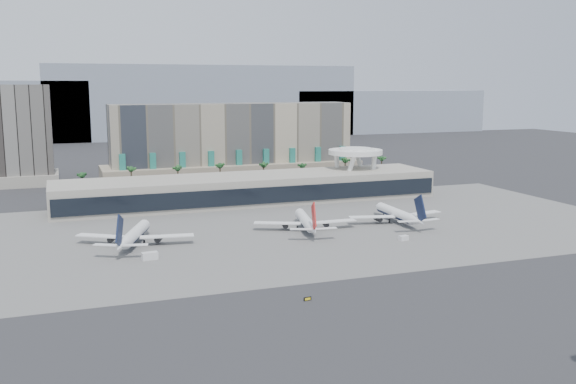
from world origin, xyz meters
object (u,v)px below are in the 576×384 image
object	(u,v)px
airliner_right	(398,214)
service_vehicle_b	(403,238)
airliner_centre	(306,221)
service_vehicle_a	(150,256)
airliner_left	(134,235)
taxiway_sign	(307,299)

from	to	relation	value
airliner_right	service_vehicle_b	distance (m)	28.18
airliner_centre	service_vehicle_a	world-z (taller)	airliner_centre
airliner_right	airliner_centre	bearing A→B (deg)	-178.70
service_vehicle_a	service_vehicle_b	world-z (taller)	service_vehicle_a
airliner_left	airliner_right	world-z (taller)	airliner_left
service_vehicle_a	service_vehicle_b	size ratio (longest dim) A/B	1.46
airliner_centre	service_vehicle_b	xyz separation A→B (m)	(25.43, -25.66, -2.57)
airliner_right	service_vehicle_b	world-z (taller)	airliner_right
taxiway_sign	service_vehicle_a	bearing A→B (deg)	115.20
airliner_right	service_vehicle_b	bearing A→B (deg)	-113.68
service_vehicle_a	taxiway_sign	world-z (taller)	service_vehicle_a
airliner_centre	airliner_right	size ratio (longest dim) A/B	0.97
airliner_centre	service_vehicle_a	size ratio (longest dim) A/B	8.16
airliner_centre	taxiway_sign	distance (m)	76.49
airliner_right	taxiway_sign	size ratio (longest dim) A/B	19.43
taxiway_sign	airliner_centre	bearing A→B (deg)	62.41
airliner_centre	airliner_right	bearing A→B (deg)	11.72
airliner_right	airliner_left	bearing A→B (deg)	-177.77
airliner_centre	service_vehicle_a	xyz separation A→B (m)	(-58.79, -20.59, -2.24)
service_vehicle_b	airliner_left	bearing A→B (deg)	153.02
airliner_centre	taxiway_sign	bearing A→B (deg)	-99.02
airliner_left	service_vehicle_b	bearing A→B (deg)	4.55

